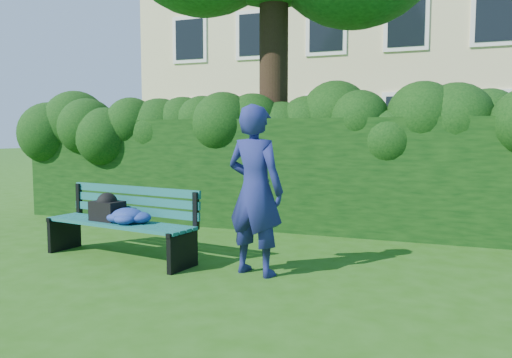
% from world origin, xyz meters
% --- Properties ---
extents(ground, '(80.00, 80.00, 0.00)m').
position_xyz_m(ground, '(0.00, 0.00, 0.00)').
color(ground, '#24540F').
rests_on(ground, ground).
extents(apartment_building, '(16.00, 8.08, 12.00)m').
position_xyz_m(apartment_building, '(-0.00, 13.99, 6.00)').
color(apartment_building, beige).
rests_on(apartment_building, ground).
extents(hedge, '(10.00, 1.00, 1.80)m').
position_xyz_m(hedge, '(0.00, 2.20, 0.90)').
color(hedge, black).
rests_on(hedge, ground).
extents(park_bench, '(2.17, 0.89, 0.89)m').
position_xyz_m(park_bench, '(-1.38, -0.52, 0.50)').
color(park_bench, '#0F4B45').
rests_on(park_bench, ground).
extents(man_reading, '(0.77, 0.59, 1.88)m').
position_xyz_m(man_reading, '(0.44, -0.59, 0.94)').
color(man_reading, navy).
rests_on(man_reading, ground).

